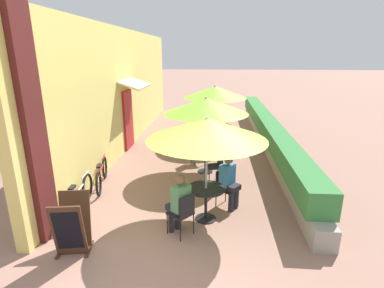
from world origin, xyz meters
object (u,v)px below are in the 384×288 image
coffee_cup_mid (206,149)px  bicycle_leaning (79,197)px  seated_patron_near_left (179,201)px  bicycle_second (102,174)px  cafe_chair_mid_left (216,164)px  cafe_chair_mid_right (196,148)px  seated_patron_near_right (229,179)px  cafe_chair_far_left (203,126)px  patio_table_near (206,196)px  patio_umbrella_mid (206,106)px  patio_umbrella_far (215,92)px  cafe_chair_far_right (226,134)px  cafe_chair_near_left (183,211)px  patio_table_mid (205,155)px  patio_umbrella_near (207,129)px  menu_board (72,225)px  patio_table_far (214,129)px  cafe_chair_near_right (225,185)px  coffee_cup_far (210,123)px

coffee_cup_mid → bicycle_leaning: 3.60m
seated_patron_near_left → bicycle_second: seated_patron_near_left is taller
cafe_chair_mid_left → cafe_chair_mid_right: same height
seated_patron_near_right → cafe_chair_far_left: (-0.82, 5.73, -0.17)m
patio_table_near → cafe_chair_far_left: (-0.32, 6.29, -0.02)m
seated_patron_near_left → patio_umbrella_mid: 3.46m
seated_patron_near_right → patio_umbrella_far: bearing=-136.7°
cafe_chair_far_right → seated_patron_near_left: bearing=138.1°
patio_umbrella_mid → bicycle_second: 3.36m
cafe_chair_near_left → coffee_cup_mid: (0.31, 3.09, 0.25)m
patio_table_near → bicycle_leaning: bicycle_leaning is taller
seated_patron_near_right → coffee_cup_mid: (-0.59, 1.92, 0.08)m
cafe_chair_far_right → patio_table_near: bearing=142.4°
seated_patron_near_right → cafe_chair_far_left: 5.79m
cafe_chair_mid_right → cafe_chair_far_right: bearing=131.4°
seated_patron_near_left → patio_table_mid: bearing=32.2°
cafe_chair_near_left → bicycle_leaning: size_ratio=0.50×
patio_umbrella_near → menu_board: size_ratio=2.29×
patio_table_mid → patio_table_far: bearing=85.7°
cafe_chair_near_right → cafe_chair_far_right: bearing=-143.0°
seated_patron_near_left → cafe_chair_far_left: (0.17, 6.84, -0.17)m
cafe_chair_far_right → coffee_cup_far: cafe_chair_far_right is taller
cafe_chair_mid_right → coffee_cup_mid: 0.93m
seated_patron_near_left → patio_table_far: bearing=33.5°
patio_umbrella_far → cafe_chair_far_right: 1.64m
seated_patron_near_right → cafe_chair_near_right: bearing=-90.0°
cafe_chair_near_left → patio_umbrella_near: bearing=5.9°
patio_table_mid → bicycle_leaning: size_ratio=0.46×
patio_table_far → bicycle_second: bearing=-124.3°
seated_patron_near_left → cafe_chair_far_right: seated_patron_near_left is taller
patio_table_mid → cafe_chair_far_right: 2.56m
patio_umbrella_mid → cafe_chair_near_right: bearing=-75.6°
cafe_chair_far_left → patio_umbrella_near: bearing=-28.2°
bicycle_leaning → bicycle_second: bicycle_leaning is taller
patio_table_near → cafe_chair_mid_right: cafe_chair_mid_right is taller
cafe_chair_near_left → coffee_cup_far: 6.34m
patio_umbrella_near → cafe_chair_far_left: 6.46m
coffee_cup_mid → menu_board: 4.32m
patio_umbrella_mid → patio_umbrella_far: size_ratio=1.00×
patio_table_near → patio_umbrella_far: size_ratio=0.34×
patio_table_far → cafe_chair_near_right: bearing=-86.8°
patio_umbrella_far → menu_board: bearing=-109.2°
coffee_cup_far → cafe_chair_near_right: bearing=-85.1°
menu_board → bicycle_second: bearing=91.2°
coffee_cup_far → patio_table_far: bearing=-2.4°
patio_umbrella_near → patio_umbrella_mid: (-0.11, 2.63, 0.00)m
cafe_chair_mid_left → menu_board: 4.06m
seated_patron_near_right → cafe_chair_mid_right: bearing=-122.4°
cafe_chair_mid_right → cafe_chair_far_right: (1.00, 1.79, 0.00)m
patio_umbrella_mid → cafe_chair_mid_right: size_ratio=2.73×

